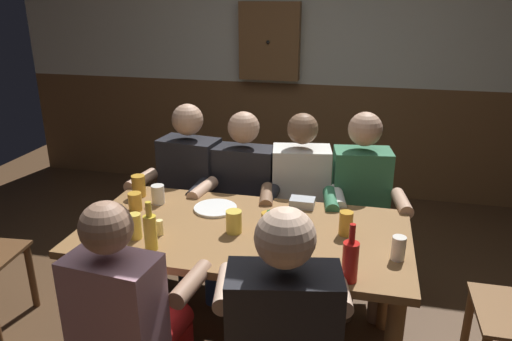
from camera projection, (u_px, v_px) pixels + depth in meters
name	position (u px, v px, depth m)	size (l,w,h in m)	color
back_wall_wainscot	(306.00, 137.00, 4.87)	(5.88, 0.12, 1.08)	brown
dining_table	(244.00, 247.00, 2.57)	(1.69, 0.87, 0.74)	brown
person_0	(186.00, 185.00, 3.30)	(0.56, 0.56, 1.22)	black
person_1	(241.00, 195.00, 3.20)	(0.55, 0.54, 1.19)	black
person_2	(301.00, 198.00, 3.13)	(0.55, 0.58, 1.20)	silver
person_3	(361.00, 202.00, 3.04)	(0.53, 0.56, 1.22)	#33724C
person_4	(128.00, 311.00, 2.04)	(0.53, 0.54, 1.18)	#B78493
person_5	(282.00, 331.00, 1.87)	(0.60, 0.58, 1.22)	black
table_candle	(160.00, 227.00, 2.47)	(0.04, 0.04, 0.08)	#F9E08C
condiment_caddy	(302.00, 203.00, 2.79)	(0.14, 0.10, 0.05)	#B2B7BC
plate_0	(215.00, 208.00, 2.76)	(0.24, 0.24, 0.01)	white
bottle_0	(350.00, 260.00, 2.05)	(0.07, 0.07, 0.27)	red
bottle_1	(150.00, 231.00, 2.31)	(0.06, 0.06, 0.25)	gold
bottle_2	(270.00, 239.00, 2.27)	(0.07, 0.07, 0.22)	#195923
pint_glass_0	(135.00, 226.00, 2.42)	(0.06, 0.06, 0.13)	#E5C64C
pint_glass_1	(139.00, 186.00, 2.93)	(0.08, 0.08, 0.13)	gold
pint_glass_2	(268.00, 222.00, 2.49)	(0.07, 0.07, 0.11)	gold
pint_glass_3	(102.00, 218.00, 2.53)	(0.06, 0.06, 0.12)	white
pint_glass_4	(398.00, 248.00, 2.23)	(0.06, 0.06, 0.11)	white
pint_glass_5	(158.00, 194.00, 2.83)	(0.08, 0.08, 0.11)	white
pint_glass_6	(135.00, 202.00, 2.74)	(0.08, 0.08, 0.10)	gold
pint_glass_7	(346.00, 223.00, 2.46)	(0.07, 0.07, 0.12)	gold
pint_glass_8	(234.00, 222.00, 2.48)	(0.08, 0.08, 0.12)	#E5C64C
wall_dart_cabinet	(270.00, 41.00, 4.51)	(0.56, 0.15, 0.70)	brown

